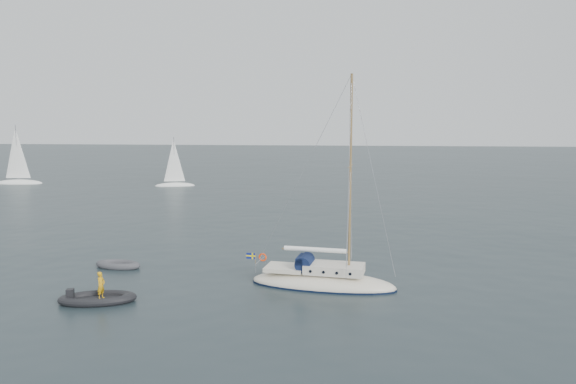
# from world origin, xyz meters

# --- Properties ---
(ground) EXTENTS (300.00, 300.00, 0.00)m
(ground) POSITION_xyz_m (0.00, 0.00, 0.00)
(ground) COLOR black
(ground) RESTS_ON ground
(sailboat) EXTENTS (8.55, 2.56, 12.17)m
(sailboat) POSITION_xyz_m (1.83, -1.76, 0.92)
(sailboat) COLOR beige
(sailboat) RESTS_ON ground
(dinghy) EXTENTS (2.96, 1.34, 0.42)m
(dinghy) POSITION_xyz_m (-11.09, 0.92, 0.19)
(dinghy) COLOR #48484D
(dinghy) RESTS_ON ground
(rib) EXTENTS (3.91, 1.78, 1.62)m
(rib) POSITION_xyz_m (-9.53, -5.57, 0.25)
(rib) COLOR black
(rib) RESTS_ON ground
(distant_yacht_c) EXTENTS (5.31, 2.83, 7.03)m
(distant_yacht_c) POSITION_xyz_m (-19.77, 41.62, 3.01)
(distant_yacht_c) COLOR white
(distant_yacht_c) RESTS_ON ground
(distant_yacht_a) EXTENTS (6.60, 3.52, 8.74)m
(distant_yacht_a) POSITION_xyz_m (-42.37, 42.08, 3.74)
(distant_yacht_a) COLOR white
(distant_yacht_a) RESTS_ON ground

